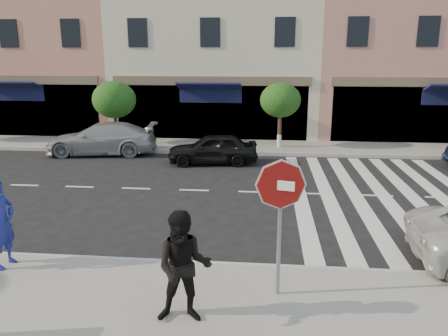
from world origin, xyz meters
TOP-DOWN VIEW (x-y plane):
  - ground at (0.00, 0.00)m, footprint 120.00×120.00m
  - sidewalk_near at (0.00, -3.75)m, footprint 60.00×4.50m
  - sidewalk_far at (0.00, 11.00)m, footprint 60.00×3.00m
  - building_west_mid at (-11.00, 17.00)m, footprint 10.00×9.00m
  - building_centre at (-0.50, 17.00)m, footprint 11.00×9.00m
  - building_east_mid at (11.50, 17.00)m, footprint 13.00×9.00m
  - street_tree_wb at (-5.00, 10.80)m, footprint 2.10×2.10m
  - street_tree_c at (3.00, 10.80)m, footprint 1.90×1.90m
  - stop_sign at (2.64, -2.62)m, footprint 0.88×0.23m
  - photographer at (-2.96, -2.03)m, footprint 0.53×0.73m
  - walker at (1.10, -3.57)m, footprint 0.99×0.81m
  - car_far_left at (-5.10, 9.10)m, footprint 5.16×2.61m
  - car_far_mid at (0.16, 7.80)m, footprint 3.87×1.95m

SIDE VIEW (x-z plane):
  - ground at x=0.00m, z-range 0.00..0.00m
  - sidewalk_near at x=0.00m, z-range 0.00..0.15m
  - sidewalk_far at x=0.00m, z-range 0.00..0.15m
  - car_far_mid at x=0.16m, z-range 0.00..1.27m
  - car_far_left at x=-5.10m, z-range 0.00..1.44m
  - photographer at x=-2.96m, z-range 0.15..2.03m
  - walker at x=1.10m, z-range 0.15..2.04m
  - stop_sign at x=2.64m, z-range 0.73..3.27m
  - street_tree_wb at x=-5.00m, z-range 0.78..3.84m
  - street_tree_c at x=3.00m, z-range 0.84..3.87m
  - building_centre at x=-0.50m, z-range 0.00..11.00m
  - building_east_mid at x=11.50m, z-range 0.00..13.00m
  - building_west_mid at x=-11.00m, z-range 0.00..14.00m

